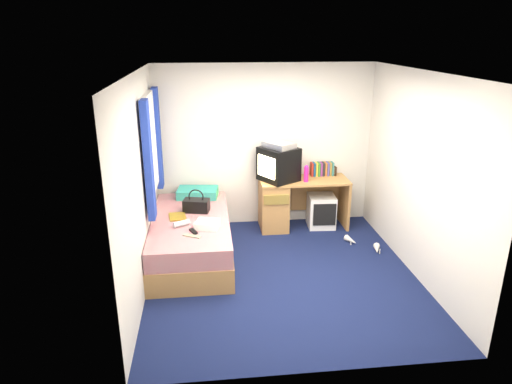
{
  "coord_description": "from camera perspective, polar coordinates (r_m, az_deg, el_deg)",
  "views": [
    {
      "loc": [
        -0.87,
        -4.84,
        2.79
      ],
      "look_at": [
        -0.24,
        0.7,
        0.84
      ],
      "focal_mm": 32.0,
      "sensor_mm": 36.0,
      "label": 1
    }
  ],
  "objects": [
    {
      "name": "ground",
      "position": [
        5.66,
        3.28,
        -10.3
      ],
      "size": [
        3.4,
        3.4,
        0.0
      ],
      "primitive_type": "plane",
      "color": "#0C1438",
      "rests_on": "ground"
    },
    {
      "name": "vcr",
      "position": [
        6.55,
        2.89,
        5.9
      ],
      "size": [
        0.49,
        0.52,
        0.08
      ],
      "primitive_type": "cube",
      "rotation": [
        0.0,
        0.0,
        -0.95
      ],
      "color": "silver",
      "rests_on": "crt_tv"
    },
    {
      "name": "crt_tv",
      "position": [
        6.62,
        2.82,
        3.5
      ],
      "size": [
        0.64,
        0.65,
        0.49
      ],
      "rotation": [
        0.0,
        0.0,
        -1.01
      ],
      "color": "black",
      "rests_on": "desk"
    },
    {
      "name": "magazine",
      "position": [
        5.98,
        -9.81,
        -3.03
      ],
      "size": [
        0.24,
        0.3,
        0.01
      ],
      "primitive_type": "cube",
      "rotation": [
        0.0,
        0.0,
        0.13
      ],
      "color": "yellow",
      "rests_on": "bed"
    },
    {
      "name": "picture_frame",
      "position": [
        7.01,
        9.76,
        2.67
      ],
      "size": [
        0.04,
        0.12,
        0.14
      ],
      "primitive_type": "cube",
      "rotation": [
        0.0,
        0.0,
        0.21
      ],
      "color": "#321E10",
      "rests_on": "desk"
    },
    {
      "name": "water_bottle",
      "position": [
        5.69,
        -9.33,
        -3.91
      ],
      "size": [
        0.21,
        0.15,
        0.07
      ],
      "primitive_type": "cylinder",
      "rotation": [
        0.0,
        1.57,
        0.48
      ],
      "color": "#B5C0C7",
      "rests_on": "bed"
    },
    {
      "name": "handbag",
      "position": [
        6.1,
        -7.46,
        -1.62
      ],
      "size": [
        0.37,
        0.26,
        0.31
      ],
      "rotation": [
        0.0,
        0.0,
        -0.22
      ],
      "color": "black",
      "rests_on": "bed"
    },
    {
      "name": "remote_control",
      "position": [
        5.51,
        -7.84,
        -4.89
      ],
      "size": [
        0.11,
        0.17,
        0.02
      ],
      "primitive_type": "cube",
      "rotation": [
        0.0,
        0.0,
        0.42
      ],
      "color": "black",
      "rests_on": "bed"
    },
    {
      "name": "pillow",
      "position": [
        6.65,
        -7.3,
        -0.09
      ],
      "size": [
        0.61,
        0.43,
        0.12
      ],
      "primitive_type": "cube",
      "rotation": [
        0.0,
        0.0,
        -0.12
      ],
      "color": "#1A69AE",
      "rests_on": "bed"
    },
    {
      "name": "window_assembly",
      "position": [
        5.95,
        -12.87,
        5.45
      ],
      "size": [
        0.11,
        1.42,
        1.4
      ],
      "color": "silver",
      "rests_on": "room_shell"
    },
    {
      "name": "aerosol_can",
      "position": [
        6.71,
        5.09,
        2.28
      ],
      "size": [
        0.06,
        0.06,
        0.17
      ],
      "primitive_type": "cylinder",
      "rotation": [
        0.0,
        0.0,
        0.35
      ],
      "color": "white",
      "rests_on": "desk"
    },
    {
      "name": "towel",
      "position": [
        5.59,
        -6.09,
        -4.05
      ],
      "size": [
        0.33,
        0.29,
        0.09
      ],
      "primitive_type": "cube",
      "rotation": [
        0.0,
        0.0,
        -0.29
      ],
      "color": "white",
      "rests_on": "bed"
    },
    {
      "name": "room_shell",
      "position": [
        5.1,
        3.59,
        4.02
      ],
      "size": [
        3.4,
        3.4,
        3.4
      ],
      "color": "white",
      "rests_on": "ground"
    },
    {
      "name": "white_heels",
      "position": [
        6.47,
        13.32,
        -6.44
      ],
      "size": [
        0.42,
        0.54,
        0.09
      ],
      "color": "silver",
      "rests_on": "ground"
    },
    {
      "name": "colour_swatch_fan",
      "position": [
        5.41,
        -8.01,
        -5.45
      ],
      "size": [
        0.22,
        0.15,
        0.01
      ],
      "primitive_type": "cube",
      "rotation": [
        0.0,
        0.0,
        -0.47
      ],
      "color": "gold",
      "rests_on": "bed"
    },
    {
      "name": "book_row",
      "position": [
        6.95,
        8.23,
        2.87
      ],
      "size": [
        0.34,
        0.13,
        0.2
      ],
      "color": "maroon",
      "rests_on": "desk"
    },
    {
      "name": "storage_cube",
      "position": [
        6.96,
        8.14,
        -2.35
      ],
      "size": [
        0.42,
        0.42,
        0.49
      ],
      "primitive_type": "cube",
      "rotation": [
        0.0,
        0.0,
        -0.06
      ],
      "color": "white",
      "rests_on": "ground"
    },
    {
      "name": "desk",
      "position": [
        6.82,
        3.65,
        -1.23
      ],
      "size": [
        1.3,
        0.55,
        0.75
      ],
      "color": "tan",
      "rests_on": "ground"
    },
    {
      "name": "bed",
      "position": [
        6.03,
        -8.08,
        -5.64
      ],
      "size": [
        1.01,
        2.0,
        0.54
      ],
      "color": "tan",
      "rests_on": "ground"
    },
    {
      "name": "pink_water_bottle",
      "position": [
        6.62,
        6.29,
        2.21
      ],
      "size": [
        0.08,
        0.08,
        0.22
      ],
      "primitive_type": "cylinder",
      "rotation": [
        0.0,
        0.0,
        -0.18
      ],
      "color": "#E6208F",
      "rests_on": "desk"
    }
  ]
}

